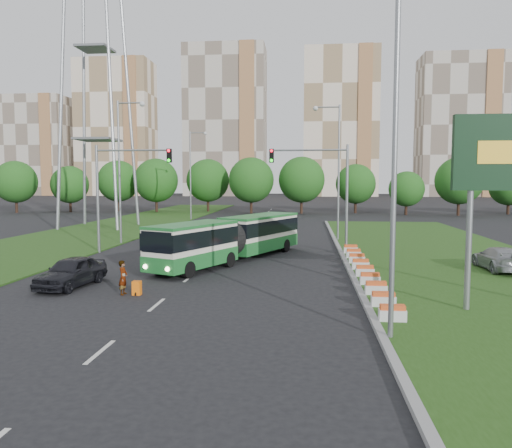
# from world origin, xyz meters

# --- Properties ---
(ground) EXTENTS (360.00, 360.00, 0.00)m
(ground) POSITION_xyz_m (0.00, 0.00, 0.00)
(ground) COLOR black
(ground) RESTS_ON ground
(grass_median) EXTENTS (14.00, 60.00, 0.15)m
(grass_median) POSITION_xyz_m (13.00, 8.00, 0.07)
(grass_median) COLOR #224614
(grass_median) RESTS_ON ground
(median_kerb) EXTENTS (0.30, 60.00, 0.18)m
(median_kerb) POSITION_xyz_m (6.05, 8.00, 0.09)
(median_kerb) COLOR gray
(median_kerb) RESTS_ON ground
(left_verge) EXTENTS (12.00, 110.00, 0.10)m
(left_verge) POSITION_xyz_m (-18.00, 25.00, 0.05)
(left_verge) COLOR #224614
(left_verge) RESTS_ON ground
(lane_markings) EXTENTS (0.20, 100.00, 0.01)m
(lane_markings) POSITION_xyz_m (-3.00, 20.00, 0.00)
(lane_markings) COLOR beige
(lane_markings) RESTS_ON ground
(flower_planters) EXTENTS (1.10, 18.10, 0.60)m
(flower_planters) POSITION_xyz_m (6.70, 0.80, 0.45)
(flower_planters) COLOR silver
(flower_planters) RESTS_ON grass_median
(traffic_mast_median) EXTENTS (5.76, 0.32, 8.00)m
(traffic_mast_median) POSITION_xyz_m (4.78, 10.00, 5.35)
(traffic_mast_median) COLOR gray
(traffic_mast_median) RESTS_ON ground
(traffic_mast_left) EXTENTS (5.76, 0.32, 8.00)m
(traffic_mast_left) POSITION_xyz_m (-10.38, 9.00, 5.35)
(traffic_mast_left) COLOR gray
(traffic_mast_left) RESTS_ON ground
(street_lamps) EXTENTS (36.00, 60.00, 12.00)m
(street_lamps) POSITION_xyz_m (-3.00, 10.00, 6.00)
(street_lamps) COLOR gray
(street_lamps) RESTS_ON ground
(transmission_pylon) EXTENTS (12.00, 12.00, 44.00)m
(transmission_pylon) POSITION_xyz_m (-20.00, 28.00, 22.00)
(transmission_pylon) COLOR gray
(transmission_pylon) RESTS_ON ground
(tree_line) EXTENTS (120.00, 8.00, 9.00)m
(tree_line) POSITION_xyz_m (10.00, 55.00, 4.50)
(tree_line) COLOR #1B5316
(tree_line) RESTS_ON ground
(apartment_tower_west) EXTENTS (26.00, 15.00, 48.00)m
(apartment_tower_west) POSITION_xyz_m (-65.00, 150.00, 24.00)
(apartment_tower_west) COLOR beige
(apartment_tower_west) RESTS_ON ground
(apartment_tower_cwest) EXTENTS (28.00, 15.00, 52.00)m
(apartment_tower_cwest) POSITION_xyz_m (-25.00, 150.00, 26.00)
(apartment_tower_cwest) COLOR beige
(apartment_tower_cwest) RESTS_ON ground
(apartment_tower_ceast) EXTENTS (25.00, 15.00, 50.00)m
(apartment_tower_ceast) POSITION_xyz_m (15.00, 150.00, 25.00)
(apartment_tower_ceast) COLOR beige
(apartment_tower_ceast) RESTS_ON ground
(apartment_tower_east) EXTENTS (27.00, 15.00, 47.00)m
(apartment_tower_east) POSITION_xyz_m (55.00, 150.00, 23.50)
(apartment_tower_east) COLOR beige
(apartment_tower_east) RESTS_ON ground
(midrise_west) EXTENTS (22.00, 14.00, 36.00)m
(midrise_west) POSITION_xyz_m (-95.00, 150.00, 18.00)
(midrise_west) COLOR beige
(midrise_west) RESTS_ON ground
(articulated_bus) EXTENTS (2.37, 15.19, 2.50)m
(articulated_bus) POSITION_xyz_m (-1.70, 6.12, 1.53)
(articulated_bus) COLOR silver
(articulated_bus) RESTS_ON ground
(car_left_near) EXTENTS (2.43, 4.74, 1.54)m
(car_left_near) POSITION_xyz_m (-8.41, -2.82, 0.77)
(car_left_near) COLOR black
(car_left_near) RESTS_ON ground
(car_left_far) EXTENTS (1.54, 4.12, 1.35)m
(car_left_far) POSITION_xyz_m (-8.51, 13.96, 0.67)
(car_left_far) COLOR black
(car_left_far) RESTS_ON ground
(car_median) EXTENTS (2.03, 4.81, 1.39)m
(car_median) POSITION_xyz_m (14.76, 3.42, 0.84)
(car_median) COLOR #989CA1
(car_median) RESTS_ON grass_median
(pedestrian) EXTENTS (0.39, 0.60, 1.63)m
(pedestrian) POSITION_xyz_m (-5.15, -4.22, 0.82)
(pedestrian) COLOR gray
(pedestrian) RESTS_ON ground
(shopping_trolley) EXTENTS (0.39, 0.41, 0.66)m
(shopping_trolley) POSITION_xyz_m (-4.49, -4.24, 0.33)
(shopping_trolley) COLOR orange
(shopping_trolley) RESTS_ON ground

